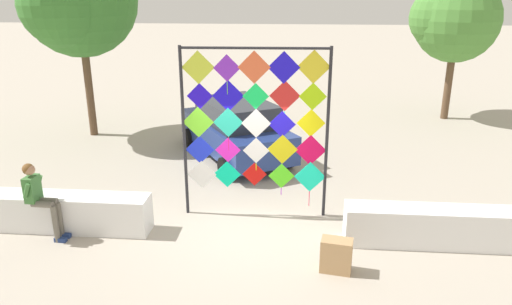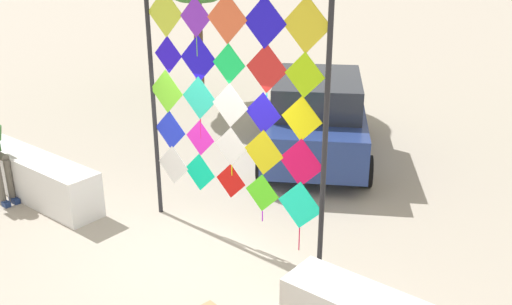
% 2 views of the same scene
% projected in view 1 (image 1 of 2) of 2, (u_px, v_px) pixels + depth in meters
% --- Properties ---
extents(ground, '(120.00, 120.00, 0.00)m').
position_uv_depth(ground, '(247.00, 229.00, 10.20)').
color(ground, '#ADA393').
extents(plaza_ledge_left, '(3.67, 0.63, 0.78)m').
position_uv_depth(plaza_ledge_left, '(64.00, 212.00, 10.09)').
color(plaza_ledge_left, white).
rests_on(plaza_ledge_left, ground).
extents(plaza_ledge_right, '(3.67, 0.63, 0.78)m').
position_uv_depth(plaza_ledge_right, '(438.00, 227.00, 9.47)').
color(plaza_ledge_right, white).
rests_on(plaza_ledge_right, ground).
extents(kite_display_rack, '(3.15, 0.20, 3.76)m').
position_uv_depth(kite_display_rack, '(256.00, 120.00, 10.17)').
color(kite_display_rack, '#232328').
rests_on(kite_display_rack, ground).
extents(seated_vendor, '(0.75, 0.53, 1.63)m').
position_uv_depth(seated_vendor, '(40.00, 195.00, 9.50)').
color(seated_vendor, '#666056').
rests_on(seated_vendor, ground).
extents(parked_car, '(3.95, 4.83, 1.74)m').
position_uv_depth(parked_car, '(236.00, 129.00, 14.27)').
color(parked_car, navy).
rests_on(parked_car, ground).
extents(cardboard_box_large, '(0.60, 0.41, 0.63)m').
position_uv_depth(cardboard_box_large, '(336.00, 255.00, 8.60)').
color(cardboard_box_large, tan).
rests_on(cardboard_box_large, ground).
extents(tree_palm_like, '(3.29, 3.39, 5.30)m').
position_uv_depth(tree_palm_like, '(453.00, 19.00, 17.75)').
color(tree_palm_like, brown).
rests_on(tree_palm_like, ground).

